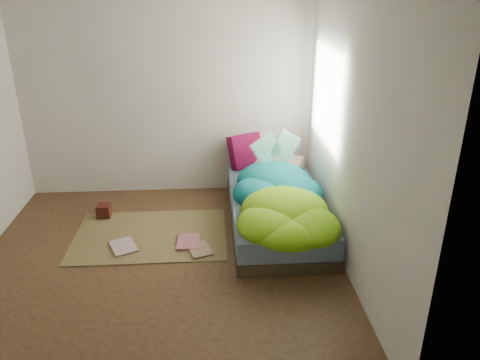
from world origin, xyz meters
name	(u,v)px	position (x,y,z in m)	size (l,w,h in m)	color
ground	(160,264)	(0.00, 0.00, 0.00)	(3.50, 3.50, 0.00)	#3F2618
room_walls	(148,97)	(0.01, 0.01, 1.63)	(3.54, 3.54, 2.62)	silver
bed	(276,211)	(1.22, 0.72, 0.17)	(1.00, 2.00, 0.34)	#342A1C
duvet	(280,191)	(1.22, 0.50, 0.51)	(0.96, 1.84, 0.34)	#075F6C
rug	(151,235)	(-0.15, 0.55, 0.01)	(1.60, 1.10, 0.01)	brown
pillow_floral	(280,164)	(1.37, 1.53, 0.40)	(0.54, 0.34, 0.12)	silver
pillow_magenta	(246,151)	(0.95, 1.63, 0.55)	(0.42, 0.13, 0.42)	#4C0519
open_book	(277,140)	(1.27, 1.20, 0.83)	(0.51, 0.11, 0.31)	#3F8E2E
wooden_box	(104,211)	(-0.72, 1.01, 0.09)	(0.15, 0.15, 0.15)	#3C120D
floor_book_a	(112,249)	(-0.50, 0.26, 0.02)	(0.23, 0.31, 0.02)	silver
floor_book_b	(177,242)	(0.14, 0.35, 0.03)	(0.23, 0.31, 0.03)	#CA7478
floor_book_c	(190,252)	(0.28, 0.17, 0.02)	(0.21, 0.29, 0.02)	tan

